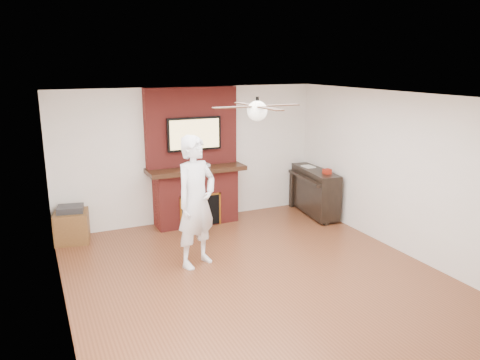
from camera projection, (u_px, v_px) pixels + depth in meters
name	position (u px, v px, depth m)	size (l,w,h in m)	color
room_shell	(256.00, 191.00, 6.27)	(5.36, 5.86, 2.86)	brown
fireplace	(194.00, 171.00, 8.57)	(1.78, 0.64, 2.50)	maroon
tv	(194.00, 134.00, 8.37)	(1.00, 0.08, 0.60)	black
ceiling_fan	(257.00, 110.00, 6.00)	(1.21, 1.21, 0.31)	black
person	(196.00, 202.00, 6.75)	(0.71, 0.47, 1.94)	white
side_table	(72.00, 225.00, 7.80)	(0.62, 0.62, 0.62)	brown
piano	(315.00, 191.00, 9.14)	(0.68, 1.43, 1.00)	black
cable_box	(199.00, 165.00, 8.49)	(0.36, 0.20, 0.05)	silver
candle_orange	(195.00, 223.00, 8.61)	(0.07, 0.07, 0.11)	orange
candle_green	(203.00, 223.00, 8.62)	(0.07, 0.07, 0.10)	#31722D
candle_cream	(202.00, 222.00, 8.64)	(0.08, 0.08, 0.12)	beige
candle_blue	(208.00, 221.00, 8.71)	(0.06, 0.06, 0.09)	teal
candle_orange_extra	(213.00, 220.00, 8.76)	(0.07, 0.07, 0.11)	gold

